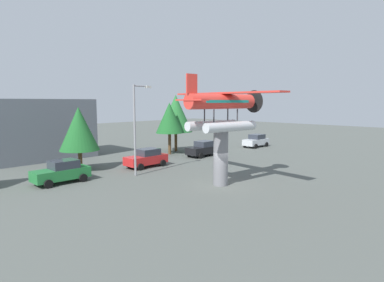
{
  "coord_description": "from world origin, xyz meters",
  "views": [
    {
      "loc": [
        -18.81,
        -15.23,
        6.27
      ],
      "look_at": [
        0.0,
        3.0,
        3.1
      ],
      "focal_mm": 30.51,
      "sensor_mm": 36.0,
      "label": 1
    }
  ],
  "objects_px": {
    "storefront_building": "(39,129)",
    "car_near_green": "(62,172)",
    "display_pedestal": "(221,158)",
    "tree_far_east": "(176,114)",
    "floatplane_monument": "(222,108)",
    "tree_center_back": "(169,118)",
    "car_far_black": "(203,149)",
    "car_distant_silver": "(256,141)",
    "car_mid_red": "(147,158)",
    "tree_east": "(79,129)",
    "streetlight_primary": "(136,123)"
  },
  "relations": [
    {
      "from": "streetlight_primary",
      "to": "floatplane_monument",
      "type": "bearing_deg",
      "value": -70.86
    },
    {
      "from": "car_near_green",
      "to": "tree_far_east",
      "type": "bearing_deg",
      "value": -162.17
    },
    {
      "from": "car_near_green",
      "to": "car_far_black",
      "type": "xyz_separation_m",
      "value": [
        16.91,
        0.5,
        0.0
      ]
    },
    {
      "from": "car_far_black",
      "to": "car_mid_red",
      "type": "bearing_deg",
      "value": 1.74
    },
    {
      "from": "car_near_green",
      "to": "tree_far_east",
      "type": "xyz_separation_m",
      "value": [
        17.31,
        5.57,
        3.91
      ]
    },
    {
      "from": "display_pedestal",
      "to": "car_near_green",
      "type": "xyz_separation_m",
      "value": [
        -8.05,
        9.26,
        -1.19
      ]
    },
    {
      "from": "car_near_green",
      "to": "car_mid_red",
      "type": "xyz_separation_m",
      "value": [
        8.47,
        0.24,
        0.0
      ]
    },
    {
      "from": "streetlight_primary",
      "to": "tree_center_back",
      "type": "bearing_deg",
      "value": 34.09
    },
    {
      "from": "storefront_building",
      "to": "streetlight_primary",
      "type": "bearing_deg",
      "value": -80.69
    },
    {
      "from": "storefront_building",
      "to": "tree_center_back",
      "type": "height_order",
      "value": "storefront_building"
    },
    {
      "from": "car_near_green",
      "to": "tree_east",
      "type": "relative_size",
      "value": 0.72
    },
    {
      "from": "floatplane_monument",
      "to": "tree_east",
      "type": "distance_m",
      "value": 13.68
    },
    {
      "from": "storefront_building",
      "to": "tree_far_east",
      "type": "height_order",
      "value": "tree_far_east"
    },
    {
      "from": "car_far_black",
      "to": "tree_east",
      "type": "relative_size",
      "value": 0.72
    },
    {
      "from": "car_mid_red",
      "to": "streetlight_primary",
      "type": "xyz_separation_m",
      "value": [
        -2.79,
        -2.29,
        3.59
      ]
    },
    {
      "from": "floatplane_monument",
      "to": "car_distant_silver",
      "type": "xyz_separation_m",
      "value": [
        19.56,
        9.69,
        -4.93
      ]
    },
    {
      "from": "display_pedestal",
      "to": "tree_east",
      "type": "bearing_deg",
      "value": 110.99
    },
    {
      "from": "car_near_green",
      "to": "tree_far_east",
      "type": "relative_size",
      "value": 0.59
    },
    {
      "from": "car_near_green",
      "to": "car_far_black",
      "type": "distance_m",
      "value": 16.92
    },
    {
      "from": "car_distant_silver",
      "to": "tree_east",
      "type": "bearing_deg",
      "value": -6.76
    },
    {
      "from": "car_distant_silver",
      "to": "floatplane_monument",
      "type": "bearing_deg",
      "value": 26.35
    },
    {
      "from": "storefront_building",
      "to": "car_far_black",
      "type": "bearing_deg",
      "value": -41.86
    },
    {
      "from": "tree_center_back",
      "to": "tree_far_east",
      "type": "xyz_separation_m",
      "value": [
        2.13,
        1.19,
        0.45
      ]
    },
    {
      "from": "display_pedestal",
      "to": "car_mid_red",
      "type": "relative_size",
      "value": 0.99
    },
    {
      "from": "tree_east",
      "to": "car_far_black",
      "type": "bearing_deg",
      "value": -11.64
    },
    {
      "from": "tree_far_east",
      "to": "floatplane_monument",
      "type": "bearing_deg",
      "value": -121.59
    },
    {
      "from": "display_pedestal",
      "to": "car_near_green",
      "type": "distance_m",
      "value": 12.33
    },
    {
      "from": "car_far_black",
      "to": "car_distant_silver",
      "type": "bearing_deg",
      "value": 179.53
    },
    {
      "from": "display_pedestal",
      "to": "car_far_black",
      "type": "xyz_separation_m",
      "value": [
        8.86,
        9.76,
        -1.19
      ]
    },
    {
      "from": "car_mid_red",
      "to": "car_far_black",
      "type": "bearing_deg",
      "value": -178.26
    },
    {
      "from": "car_mid_red",
      "to": "tree_far_east",
      "type": "xyz_separation_m",
      "value": [
        8.85,
        5.33,
        3.91
      ]
    },
    {
      "from": "storefront_building",
      "to": "car_near_green",
      "type": "bearing_deg",
      "value": -104.32
    },
    {
      "from": "car_mid_red",
      "to": "floatplane_monument",
      "type": "bearing_deg",
      "value": 88.3
    },
    {
      "from": "car_near_green",
      "to": "tree_east",
      "type": "bearing_deg",
      "value": -134.26
    },
    {
      "from": "car_near_green",
      "to": "tree_far_east",
      "type": "height_order",
      "value": "tree_far_east"
    },
    {
      "from": "car_near_green",
      "to": "tree_east",
      "type": "height_order",
      "value": "tree_east"
    },
    {
      "from": "display_pedestal",
      "to": "tree_center_back",
      "type": "distance_m",
      "value": 15.56
    },
    {
      "from": "car_mid_red",
      "to": "tree_east",
      "type": "relative_size",
      "value": 0.72
    },
    {
      "from": "floatplane_monument",
      "to": "tree_center_back",
      "type": "relative_size",
      "value": 1.69
    },
    {
      "from": "floatplane_monument",
      "to": "storefront_building",
      "type": "relative_size",
      "value": 1.01
    },
    {
      "from": "display_pedestal",
      "to": "streetlight_primary",
      "type": "xyz_separation_m",
      "value": [
        -2.38,
        7.21,
        2.4
      ]
    },
    {
      "from": "tree_center_back",
      "to": "car_far_black",
      "type": "bearing_deg",
      "value": -66.0
    },
    {
      "from": "storefront_building",
      "to": "tree_center_back",
      "type": "distance_m",
      "value": 14.61
    },
    {
      "from": "car_distant_silver",
      "to": "streetlight_primary",
      "type": "bearing_deg",
      "value": 6.36
    },
    {
      "from": "floatplane_monument",
      "to": "car_far_black",
      "type": "distance_m",
      "value": 14.0
    },
    {
      "from": "car_distant_silver",
      "to": "tree_east",
      "type": "height_order",
      "value": "tree_east"
    },
    {
      "from": "streetlight_primary",
      "to": "car_near_green",
      "type": "bearing_deg",
      "value": 160.11
    },
    {
      "from": "streetlight_primary",
      "to": "storefront_building",
      "type": "bearing_deg",
      "value": 99.31
    },
    {
      "from": "display_pedestal",
      "to": "tree_far_east",
      "type": "bearing_deg",
      "value": 58.02
    },
    {
      "from": "car_near_green",
      "to": "storefront_building",
      "type": "height_order",
      "value": "storefront_building"
    }
  ]
}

